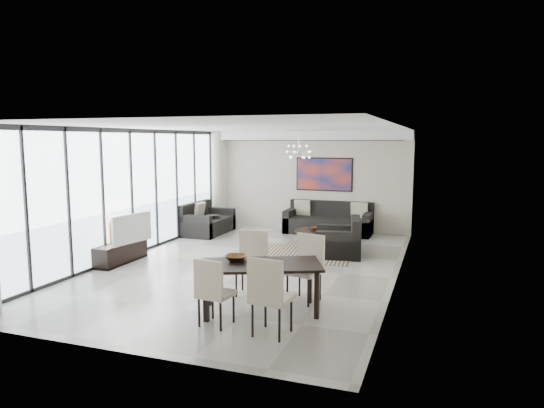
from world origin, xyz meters
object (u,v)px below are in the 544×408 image
at_px(coffee_table, 316,237).
at_px(sofa_main, 329,223).
at_px(television, 128,228).
at_px(tv_console, 121,253).
at_px(dining_table, 261,269).

distance_m(coffee_table, sofa_main, 1.67).
bearing_deg(coffee_table, television, -137.98).
bearing_deg(sofa_main, tv_console, -126.11).
distance_m(sofa_main, television, 5.81).
relative_size(coffee_table, dining_table, 0.54).
relative_size(television, dining_table, 0.53).
relative_size(coffee_table, sofa_main, 0.45).
height_order(sofa_main, television, television).
distance_m(coffee_table, tv_console, 4.74).
xyz_separation_m(tv_console, television, (0.16, 0.07, 0.54)).
bearing_deg(tv_console, television, 24.11).
bearing_deg(coffee_table, dining_table, -85.71).
height_order(tv_console, television, television).
bearing_deg(dining_table, coffee_table, 94.29).
bearing_deg(coffee_table, sofa_main, 91.82).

